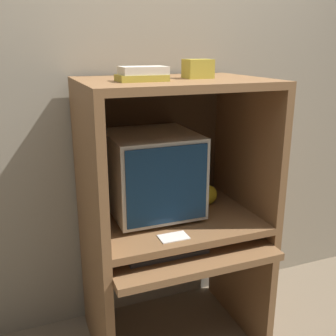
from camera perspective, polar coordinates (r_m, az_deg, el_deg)
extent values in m
cube|color=gray|center=(2.27, -3.00, 9.63)|extent=(6.00, 0.06, 2.60)
cube|color=brown|center=(2.17, -10.33, -18.70)|extent=(0.04, 0.67, 0.67)
cube|color=brown|center=(2.43, 10.25, -14.44)|extent=(0.04, 0.67, 0.67)
cube|color=brown|center=(1.94, 2.97, -12.05)|extent=(0.81, 0.42, 0.04)
cube|color=brown|center=(1.98, -10.91, -9.71)|extent=(0.04, 0.67, 0.09)
cube|color=brown|center=(2.26, 10.76, -6.18)|extent=(0.04, 0.67, 0.09)
cube|color=brown|center=(2.07, 0.70, -7.25)|extent=(0.81, 0.67, 0.04)
cube|color=brown|center=(1.84, -11.60, 1.34)|extent=(0.04, 0.67, 0.69)
cube|color=brown|center=(2.14, 11.34, 3.57)|extent=(0.04, 0.67, 0.69)
cube|color=brown|center=(1.89, 0.78, 12.29)|extent=(0.81, 0.67, 0.04)
cube|color=#48321E|center=(2.24, -2.34, 4.50)|extent=(0.81, 0.01, 0.69)
cylinder|color=beige|center=(2.08, -2.29, -6.21)|extent=(0.24, 0.24, 0.02)
cube|color=beige|center=(2.01, -2.36, -0.61)|extent=(0.43, 0.44, 0.41)
cube|color=navy|center=(1.81, -0.08, -2.60)|extent=(0.40, 0.01, 0.37)
cube|color=#2D2D30|center=(1.89, -0.43, -11.89)|extent=(0.39, 0.16, 0.02)
cube|color=#474749|center=(1.89, -0.43, -11.55)|extent=(0.36, 0.13, 0.01)
ellipsoid|color=#28282B|center=(1.97, 6.70, -10.60)|extent=(0.07, 0.05, 0.03)
ellipsoid|color=gold|center=(2.17, 5.37, -3.91)|extent=(0.14, 0.11, 0.11)
cube|color=gold|center=(1.75, -3.86, 12.92)|extent=(0.21, 0.14, 0.03)
cube|color=beige|center=(1.75, -3.63, 13.96)|extent=(0.20, 0.13, 0.03)
cube|color=white|center=(1.83, 0.81, -9.99)|extent=(0.13, 0.09, 0.00)
cube|color=gold|center=(1.92, 4.35, 14.17)|extent=(0.13, 0.11, 0.09)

